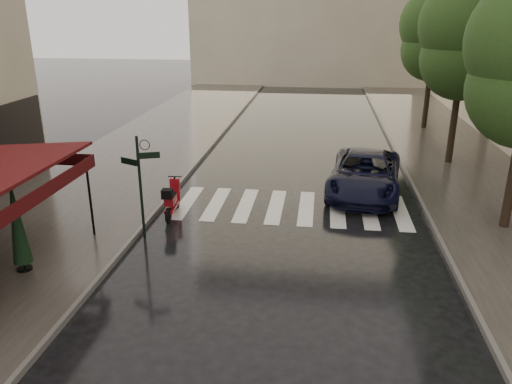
# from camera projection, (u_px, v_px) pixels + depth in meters

# --- Properties ---
(ground) EXTENTS (120.00, 120.00, 0.00)m
(ground) POSITION_uv_depth(u_px,v_px,m) (151.00, 293.00, 11.92)
(ground) COLOR black
(ground) RESTS_ON ground
(sidewalk_near) EXTENTS (6.00, 60.00, 0.12)m
(sidewalk_near) POSITION_uv_depth(u_px,v_px,m) (142.00, 152.00, 23.64)
(sidewalk_near) COLOR #38332D
(sidewalk_near) RESTS_ON ground
(sidewalk_far) EXTENTS (5.50, 60.00, 0.12)m
(sidewalk_far) POSITION_uv_depth(u_px,v_px,m) (466.00, 164.00, 21.84)
(sidewalk_far) COLOR #38332D
(sidewalk_far) RESTS_ON ground
(curb_near) EXTENTS (0.12, 60.00, 0.16)m
(curb_near) POSITION_uv_depth(u_px,v_px,m) (205.00, 154.00, 23.26)
(curb_near) COLOR #595651
(curb_near) RESTS_ON ground
(curb_far) EXTENTS (0.12, 60.00, 0.16)m
(curb_far) POSITION_uv_depth(u_px,v_px,m) (400.00, 161.00, 22.17)
(curb_far) COLOR #595651
(curb_far) RESTS_ON ground
(crosswalk) EXTENTS (7.85, 3.20, 0.01)m
(crosswalk) POSITION_uv_depth(u_px,v_px,m) (291.00, 207.00, 17.15)
(crosswalk) COLOR silver
(crosswalk) RESTS_ON ground
(signpost) EXTENTS (1.17, 0.29, 3.10)m
(signpost) POSITION_uv_depth(u_px,v_px,m) (140.00, 179.00, 14.24)
(signpost) COLOR black
(signpost) RESTS_ON ground
(tree_mid) EXTENTS (3.80, 3.80, 8.34)m
(tree_mid) POSITION_uv_depth(u_px,v_px,m) (466.00, 31.00, 20.04)
(tree_mid) COLOR black
(tree_mid) RESTS_ON sidewalk_far
(tree_far) EXTENTS (3.80, 3.80, 8.16)m
(tree_far) POSITION_uv_depth(u_px,v_px,m) (435.00, 29.00, 26.59)
(tree_far) COLOR black
(tree_far) RESTS_ON sidewalk_far
(scooter) EXTENTS (0.49, 1.77, 1.16)m
(scooter) POSITION_uv_depth(u_px,v_px,m) (172.00, 200.00, 16.28)
(scooter) COLOR black
(scooter) RESTS_ON ground
(parked_car) EXTENTS (3.15, 5.63, 1.49)m
(parked_car) POSITION_uv_depth(u_px,v_px,m) (365.00, 174.00, 18.28)
(parked_car) COLOR black
(parked_car) RESTS_ON ground
(parasol_back) EXTENTS (0.47, 0.47, 2.51)m
(parasol_back) POSITION_uv_depth(u_px,v_px,m) (16.00, 221.00, 12.32)
(parasol_back) COLOR black
(parasol_back) RESTS_ON sidewalk_near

